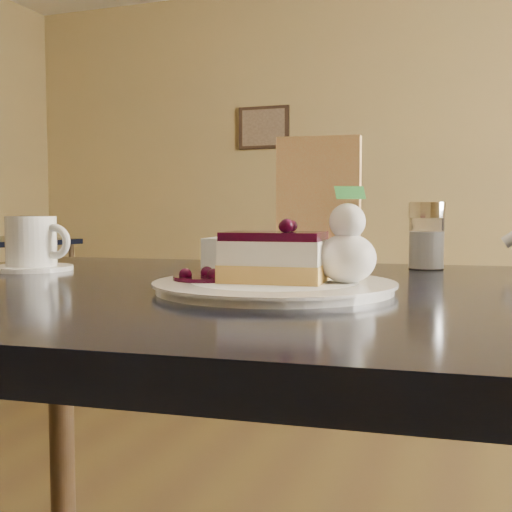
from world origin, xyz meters
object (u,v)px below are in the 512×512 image
(dessert_plate, at_px, (274,287))
(cheesecake_slice, at_px, (274,257))
(coffee_set, at_px, (33,246))
(main_table, at_px, (283,348))
(bg_table_far_left, at_px, (3,325))

(dessert_plate, distance_m, cheesecake_slice, 0.04)
(dessert_plate, bearing_deg, coffee_set, 164.13)
(main_table, bearing_deg, cheesecake_slice, -90.00)
(main_table, distance_m, bg_table_far_left, 4.32)
(dessert_plate, bearing_deg, bg_table_far_left, 135.64)
(coffee_set, bearing_deg, bg_table_far_left, 132.09)
(main_table, distance_m, cheesecake_slice, 0.14)
(cheesecake_slice, xyz_separation_m, bg_table_far_left, (-3.08, 3.02, -0.78))
(coffee_set, bearing_deg, cheesecake_slice, -15.87)
(coffee_set, xyz_separation_m, bg_table_far_left, (-2.60, 2.88, -0.78))
(main_table, height_order, cheesecake_slice, cheesecake_slice)
(bg_table_far_left, bearing_deg, dessert_plate, -25.59)
(main_table, xyz_separation_m, cheesecake_slice, (0.00, -0.05, 0.13))
(dessert_plate, xyz_separation_m, cheesecake_slice, (0.00, 0.00, 0.04))
(dessert_plate, xyz_separation_m, coffee_set, (-0.48, 0.14, 0.04))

